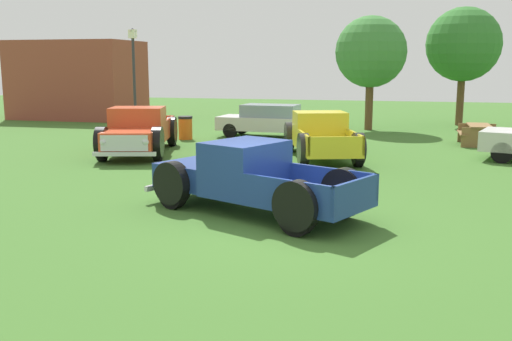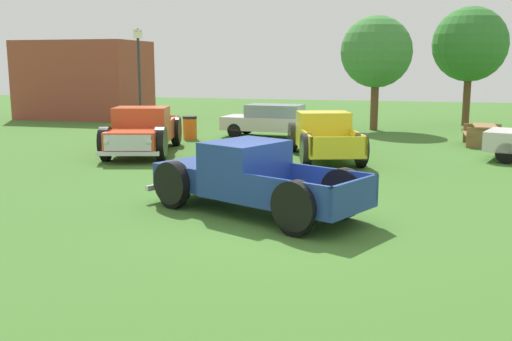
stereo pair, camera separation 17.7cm
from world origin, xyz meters
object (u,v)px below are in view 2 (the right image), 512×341
object	(u,v)px
pickup_truck_behind_left	(323,136)
picnic_table	(484,133)
sedan_distant_b	(273,120)
oak_tree_west	(376,52)
trash_can	(190,128)
oak_tree_east	(470,45)
lamp_post_near	(139,80)
pickup_truck_behind_right	(142,132)
pickup_truck_foreground	(243,178)

from	to	relation	value
pickup_truck_behind_left	picnic_table	world-z (taller)	pickup_truck_behind_left
sedan_distant_b	oak_tree_west	size ratio (longest dim) A/B	0.80
pickup_truck_behind_left	oak_tree_west	size ratio (longest dim) A/B	1.00
picnic_table	trash_can	world-z (taller)	trash_can
pickup_truck_behind_left	oak_tree_east	xyz separation A→B (m)	(5.39, 11.97, 3.27)
lamp_post_near	oak_tree_west	distance (m)	10.79
pickup_truck_behind_left	pickup_truck_behind_right	bearing A→B (deg)	-170.99
pickup_truck_behind_left	sedan_distant_b	xyz separation A→B (m)	(-2.87, 4.91, -0.00)
pickup_truck_behind_left	lamp_post_near	bearing A→B (deg)	153.73
pickup_truck_behind_left	sedan_distant_b	world-z (taller)	pickup_truck_behind_left
lamp_post_near	oak_tree_west	bearing A→B (deg)	24.89
pickup_truck_behind_left	sedan_distant_b	distance (m)	5.69
oak_tree_east	pickup_truck_foreground	bearing A→B (deg)	-106.76
pickup_truck_behind_left	picnic_table	size ratio (longest dim) A/B	2.90
pickup_truck_behind_right	oak_tree_east	distance (m)	17.57
pickup_truck_behind_right	picnic_table	xyz separation A→B (m)	(11.55, 5.36, -0.27)
oak_tree_east	oak_tree_west	bearing A→B (deg)	-143.51
oak_tree_east	sedan_distant_b	bearing A→B (deg)	-139.48
lamp_post_near	oak_tree_west	world-z (taller)	oak_tree_west
picnic_table	oak_tree_west	xyz separation A→B (m)	(-4.41, 4.38, 3.09)
pickup_truck_foreground	pickup_truck_behind_right	world-z (taller)	pickup_truck_behind_right
pickup_truck_behind_left	oak_tree_east	distance (m)	13.52
oak_tree_east	pickup_truck_behind_left	bearing A→B (deg)	-114.23
pickup_truck_behind_left	pickup_truck_behind_right	size ratio (longest dim) A/B	0.94
sedan_distant_b	picnic_table	xyz separation A→B (m)	(8.36, -0.51, -0.23)
pickup_truck_behind_left	oak_tree_west	distance (m)	9.30
trash_can	oak_tree_east	bearing A→B (deg)	37.27
pickup_truck_foreground	pickup_truck_behind_left	size ratio (longest dim) A/B	0.97
oak_tree_east	oak_tree_west	xyz separation A→B (m)	(-4.31, -3.19, -0.40)
pickup_truck_behind_left	oak_tree_east	size ratio (longest dim) A/B	0.90
pickup_truck_behind_right	picnic_table	size ratio (longest dim) A/B	3.09
pickup_truck_behind_right	lamp_post_near	size ratio (longest dim) A/B	1.22
pickup_truck_foreground	pickup_truck_behind_left	xyz separation A→B (m)	(0.52, 7.62, 0.02)
oak_tree_west	pickup_truck_foreground	bearing A→B (deg)	-95.55
lamp_post_near	oak_tree_east	xyz separation A→B (m)	(14.03, 7.70, 1.60)
pickup_truck_behind_left	lamp_post_near	size ratio (longest dim) A/B	1.15
pickup_truck_foreground	oak_tree_west	world-z (taller)	oak_tree_west
pickup_truck_foreground	sedan_distant_b	xyz separation A→B (m)	(-2.36, 12.53, 0.01)
pickup_truck_behind_right	pickup_truck_foreground	bearing A→B (deg)	-50.19
oak_tree_west	trash_can	bearing A→B (deg)	-142.26
sedan_distant_b	trash_can	size ratio (longest dim) A/B	4.43
trash_can	pickup_truck_behind_left	bearing A→B (deg)	-28.99
sedan_distant_b	oak_tree_west	world-z (taller)	oak_tree_west
oak_tree_east	trash_can	bearing A→B (deg)	-142.73
lamp_post_near	picnic_table	bearing A→B (deg)	0.53
lamp_post_near	oak_tree_east	world-z (taller)	oak_tree_east
sedan_distant_b	pickup_truck_behind_right	bearing A→B (deg)	-118.55
sedan_distant_b	trash_can	world-z (taller)	sedan_distant_b
pickup_truck_foreground	sedan_distant_b	size ratio (longest dim) A/B	1.21
sedan_distant_b	oak_tree_west	bearing A→B (deg)	44.43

